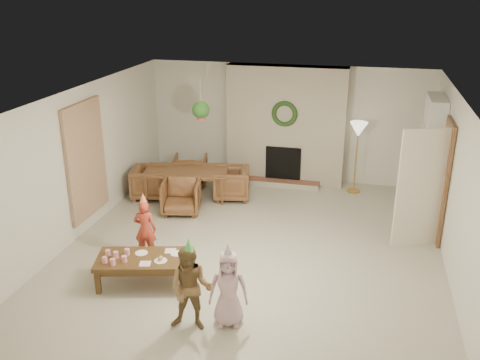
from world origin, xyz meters
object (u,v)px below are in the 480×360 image
(child_red, at_px, (145,229))
(dining_table, at_px, (186,184))
(dining_chair_near, at_px, (181,197))
(child_plaid, at_px, (191,289))
(dining_chair_far, at_px, (190,171))
(dining_chair_left, at_px, (150,182))
(dining_chair_right, at_px, (231,183))
(coffee_table_top, at_px, (144,259))
(child_pink, at_px, (228,289))

(child_red, bearing_deg, dining_table, -92.49)
(dining_table, height_order, dining_chair_near, dining_chair_near)
(dining_chair_near, bearing_deg, child_plaid, -80.24)
(dining_chair_far, xyz_separation_m, dining_chair_left, (-0.56, -0.86, 0.00))
(dining_chair_near, distance_m, child_plaid, 3.59)
(dining_chair_right, relative_size, coffee_table_top, 0.53)
(dining_chair_right, distance_m, coffee_table_top, 3.40)
(dining_chair_right, height_order, child_pink, child_pink)
(dining_chair_left, distance_m, coffee_table_top, 3.26)
(dining_table, xyz_separation_m, dining_chair_left, (-0.71, -0.15, 0.03))
(dining_chair_near, distance_m, dining_chair_far, 1.45)
(child_red, bearing_deg, dining_chair_near, -95.60)
(dining_chair_near, xyz_separation_m, dining_chair_far, (-0.30, 1.42, 0.00))
(coffee_table_top, bearing_deg, child_red, 97.08)
(child_pink, bearing_deg, child_plaid, -167.19)
(dining_chair_right, bearing_deg, dining_chair_far, -128.66)
(dining_chair_left, bearing_deg, child_plaid, -162.61)
(dining_chair_left, distance_m, dining_chair_right, 1.63)
(dining_chair_far, distance_m, coffee_table_top, 3.95)
(dining_chair_near, height_order, coffee_table_top, dining_chair_near)
(dining_chair_far, height_order, child_pink, child_pink)
(dining_table, height_order, child_pink, child_pink)
(coffee_table_top, relative_size, child_pink, 1.32)
(dining_chair_far, height_order, child_plaid, child_plaid)
(child_red, bearing_deg, dining_chair_left, -75.62)
(dining_table, height_order, dining_chair_far, dining_chair_far)
(dining_chair_left, bearing_deg, coffee_table_top, -170.67)
(dining_chair_near, xyz_separation_m, coffee_table_top, (0.31, -2.48, 0.06))
(dining_chair_left, relative_size, child_plaid, 0.62)
(dining_table, relative_size, child_plaid, 1.46)
(child_plaid, relative_size, child_pink, 1.11)
(dining_chair_left, height_order, child_red, child_red)
(dining_chair_near, height_order, child_red, child_red)
(dining_chair_left, relative_size, child_pink, 0.69)
(dining_table, height_order, coffee_table_top, dining_table)
(dining_table, relative_size, dining_chair_right, 2.34)
(dining_chair_right, bearing_deg, dining_chair_near, -51.34)
(child_plaid, bearing_deg, coffee_table_top, 135.34)
(dining_chair_near, distance_m, dining_chair_left, 1.03)
(dining_chair_far, height_order, coffee_table_top, dining_chair_far)
(child_red, bearing_deg, dining_chair_right, -111.65)
(dining_chair_right, relative_size, child_red, 0.73)
(dining_chair_near, height_order, dining_chair_far, same)
(dining_table, xyz_separation_m, child_pink, (1.89, -3.84, 0.22))
(dining_chair_left, distance_m, child_red, 2.49)
(child_pink, bearing_deg, dining_table, 103.82)
(dining_table, distance_m, dining_chair_near, 0.73)
(child_red, bearing_deg, child_plaid, 122.30)
(coffee_table_top, xyz_separation_m, child_pink, (1.43, -0.65, 0.13))
(dining_chair_left, height_order, child_pink, child_pink)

